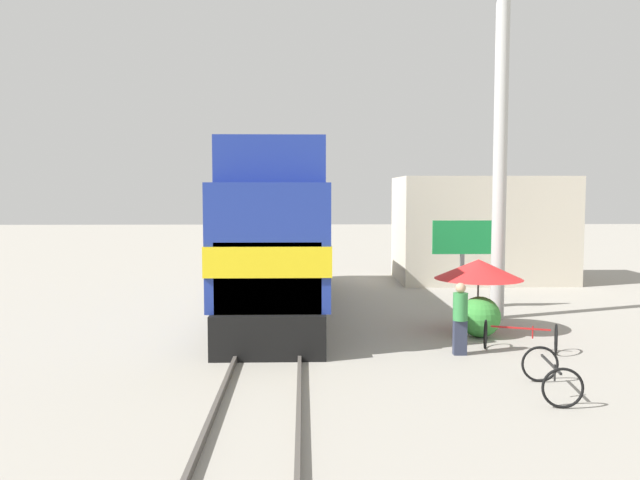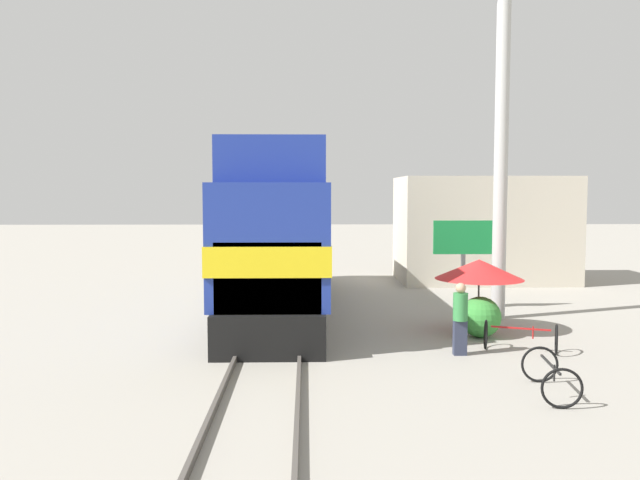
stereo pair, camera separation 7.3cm
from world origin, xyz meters
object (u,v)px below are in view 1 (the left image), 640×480
object	(u,v)px
locomotive	(278,243)
vendor_umbrella	(479,269)
utility_pole	(501,136)
person_bystander	(460,316)
bicycle_spare	(551,375)
billboard_sign	(462,243)
bicycle	(520,336)

from	to	relation	value
locomotive	vendor_umbrella	bearing A→B (deg)	-31.30
utility_pole	vendor_umbrella	xyz separation A→B (m)	(-1.11, -1.83, -3.76)
person_bystander	bicycle_spare	xyz separation A→B (m)	(0.97, -2.93, -0.54)
utility_pole	bicycle_spare	size ratio (longest dim) A/B	6.49
locomotive	billboard_sign	size ratio (longest dim) A/B	4.68
utility_pole	billboard_sign	bearing A→B (deg)	116.94
utility_pole	bicycle	xyz separation A→B (m)	(-0.69, -3.99, -5.12)
locomotive	utility_pole	bearing A→B (deg)	-13.05
vendor_umbrella	billboard_sign	world-z (taller)	billboard_sign
billboard_sign	person_bystander	xyz separation A→B (m)	(-1.49, -5.67, -1.25)
utility_pole	billboard_sign	size ratio (longest dim) A/B	3.74
billboard_sign	bicycle	world-z (taller)	billboard_sign
vendor_umbrella	person_bystander	xyz separation A→B (m)	(-1.10, -2.43, -0.80)
utility_pole	bicycle	world-z (taller)	utility_pole
locomotive	bicycle_spare	size ratio (longest dim) A/B	8.12
billboard_sign	bicycle_spare	distance (m)	8.80
person_bystander	bicycle_spare	size ratio (longest dim) A/B	1.01
locomotive	vendor_umbrella	world-z (taller)	locomotive
billboard_sign	bicycle_spare	xyz separation A→B (m)	(-0.52, -8.60, -1.79)
billboard_sign	bicycle_spare	world-z (taller)	billboard_sign
billboard_sign	bicycle_spare	bearing A→B (deg)	-93.46
locomotive	bicycle	xyz separation A→B (m)	(5.97, -5.54, -1.80)
bicycle_spare	person_bystander	bearing A→B (deg)	115.27
vendor_umbrella	billboard_sign	bearing A→B (deg)	83.19
vendor_umbrella	person_bystander	bearing A→B (deg)	-114.44
bicycle	bicycle_spare	world-z (taller)	bicycle_spare
utility_pole	person_bystander	bearing A→B (deg)	-117.41
billboard_sign	vendor_umbrella	bearing A→B (deg)	-96.81
utility_pole	bicycle	distance (m)	6.53
locomotive	person_bystander	size ratio (longest dim) A/B	8.02
vendor_umbrella	billboard_sign	distance (m)	3.30
bicycle_spare	bicycle	bearing A→B (deg)	87.22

